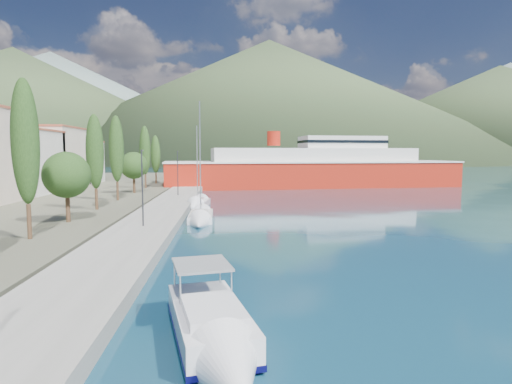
{
  "coord_description": "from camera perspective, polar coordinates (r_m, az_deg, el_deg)",
  "views": [
    {
      "loc": [
        -2.38,
        -19.81,
        6.61
      ],
      "look_at": [
        0.0,
        14.0,
        3.5
      ],
      "focal_mm": 30.0,
      "sensor_mm": 36.0,
      "label": 1
    }
  ],
  "objects": [
    {
      "name": "tree_row",
      "position": [
        52.92,
        -18.88,
        4.16
      ],
      "size": [
        3.97,
        62.3,
        10.95
      ],
      "color": "#47301E",
      "rests_on": "land_strip"
    },
    {
      "name": "ferry",
      "position": [
        84.17,
        7.73,
        3.03
      ],
      "size": [
        57.66,
        17.49,
        11.27
      ],
      "color": "#AF2010",
      "rests_on": "ground"
    },
    {
      "name": "sailboat_mid",
      "position": [
        52.07,
        -8.04,
        -1.76
      ],
      "size": [
        3.08,
        7.57,
        10.84
      ],
      "color": "silver",
      "rests_on": "ground"
    },
    {
      "name": "ground",
      "position": [
        139.99,
        -3.05,
        2.53
      ],
      "size": [
        1400.0,
        1400.0,
        0.0
      ],
      "primitive_type": "plane",
      "color": "#12394E"
    },
    {
      "name": "quay",
      "position": [
        46.7,
        -12.15,
        -2.52
      ],
      "size": [
        5.0,
        88.0,
        0.8
      ],
      "primitive_type": "cube",
      "color": "gray",
      "rests_on": "ground"
    },
    {
      "name": "motor_cruiser",
      "position": [
        14.7,
        -5.24,
        -19.34
      ],
      "size": [
        4.05,
        8.54,
        3.03
      ],
      "color": "#070633",
      "rests_on": "ground"
    },
    {
      "name": "hills_near",
      "position": [
        407.19,
        10.47,
        11.16
      ],
      "size": [
        1010.0,
        520.0,
        115.0
      ],
      "color": "#394B2C",
      "rests_on": "ground"
    },
    {
      "name": "sailboat_near",
      "position": [
        40.59,
        -7.47,
        -3.74
      ],
      "size": [
        2.41,
        8.68,
        12.44
      ],
      "color": "silver",
      "rests_on": "ground"
    },
    {
      "name": "lamp_posts",
      "position": [
        35.24,
        -14.84,
        0.96
      ],
      "size": [
        0.15,
        49.8,
        6.06
      ],
      "color": "#2D2D33",
      "rests_on": "quay"
    },
    {
      "name": "hills_far",
      "position": [
        657.74,
        8.54,
        11.37
      ],
      "size": [
        1480.0,
        900.0,
        180.0
      ],
      "color": "slate",
      "rests_on": "ground"
    }
  ]
}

